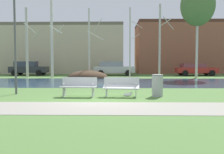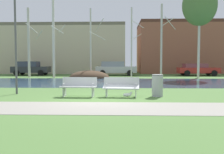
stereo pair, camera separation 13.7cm
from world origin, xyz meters
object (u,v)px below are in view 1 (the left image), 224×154
(bench_left, at_px, (79,86))
(seagull, at_px, (128,95))
(bench_right, at_px, (121,86))
(parked_hatch_third_red, at_px, (195,69))
(parked_sedan_second_silver, at_px, (114,68))
(streetlamp, at_px, (14,9))
(parked_van_nearest_dark, at_px, (28,68))
(trash_bin, at_px, (157,85))

(bench_left, relative_size, seagull, 3.66)
(bench_right, xyz_separation_m, parked_hatch_third_red, (8.46, 17.22, 0.26))
(parked_sedan_second_silver, bearing_deg, streetlamp, -105.00)
(bench_left, xyz_separation_m, bench_right, (1.92, 0.00, 0.00))
(seagull, bearing_deg, parked_hatch_third_red, 64.94)
(bench_right, distance_m, parked_sedan_second_silver, 17.60)
(parked_sedan_second_silver, xyz_separation_m, parked_hatch_third_red, (9.06, -0.36, -0.09))
(bench_left, height_order, parked_van_nearest_dark, parked_van_nearest_dark)
(bench_right, bearing_deg, parked_van_nearest_dark, 120.17)
(bench_left, relative_size, bench_right, 1.00)
(seagull, distance_m, parked_hatch_third_red, 19.32)
(parked_van_nearest_dark, height_order, parked_sedan_second_silver, parked_van_nearest_dark)
(parked_van_nearest_dark, bearing_deg, bench_right, -59.83)
(streetlamp, distance_m, parked_sedan_second_silver, 17.65)
(bench_right, relative_size, streetlamp, 0.26)
(trash_bin, relative_size, parked_hatch_third_red, 0.23)
(bench_left, xyz_separation_m, trash_bin, (3.55, 0.14, 0.04))
(bench_left, distance_m, trash_bin, 3.55)
(bench_left, distance_m, parked_sedan_second_silver, 17.64)
(bench_left, distance_m, streetlamp, 4.88)
(streetlamp, distance_m, parked_hatch_third_red, 21.53)
(seagull, bearing_deg, parked_van_nearest_dark, 120.46)
(parked_hatch_third_red, bearing_deg, bench_left, -121.06)
(trash_bin, bearing_deg, seagull, -163.02)
(bench_right, distance_m, parked_hatch_third_red, 19.19)
(bench_right, relative_size, parked_van_nearest_dark, 0.39)
(streetlamp, bearing_deg, parked_sedan_second_silver, 75.00)
(bench_right, height_order, parked_van_nearest_dark, parked_van_nearest_dark)
(bench_left, distance_m, parked_van_nearest_dark, 19.66)
(bench_left, distance_m, bench_right, 1.92)
(trash_bin, height_order, parked_sedan_second_silver, parked_sedan_second_silver)
(seagull, relative_size, parked_van_nearest_dark, 0.11)
(bench_left, relative_size, parked_hatch_third_red, 0.37)
(bench_right, height_order, parked_hatch_third_red, parked_hatch_third_red)
(trash_bin, relative_size, streetlamp, 0.16)
(parked_van_nearest_dark, distance_m, parked_sedan_second_silver, 9.73)
(bench_left, xyz_separation_m, parked_hatch_third_red, (10.37, 17.22, 0.26))
(bench_right, distance_m, seagull, 0.52)
(bench_right, bearing_deg, trash_bin, 5.01)
(bench_left, bearing_deg, streetlamp, 165.32)
(trash_bin, bearing_deg, streetlamp, 174.16)
(bench_right, height_order, trash_bin, trash_bin)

